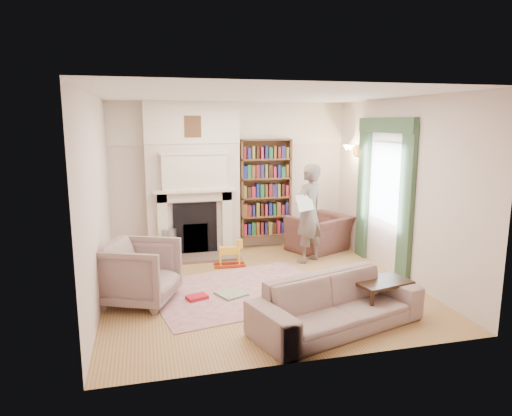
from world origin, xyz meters
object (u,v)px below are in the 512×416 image
object	(u,v)px
armchair_left	(140,273)
sofa	(337,303)
rocking_horse	(229,253)
paraffin_heater	(170,244)
man_reading	(309,213)
bookcase	(265,188)
armchair_reading	(319,233)
coffee_table	(381,297)

from	to	relation	value
armchair_left	sofa	distance (m)	2.66
rocking_horse	paraffin_heater	bearing A→B (deg)	147.89
man_reading	paraffin_heater	bearing A→B (deg)	-48.94
bookcase	sofa	distance (m)	3.81
sofa	rocking_horse	distance (m)	2.75
bookcase	rocking_horse	world-z (taller)	bookcase
armchair_reading	paraffin_heater	distance (m)	2.81
man_reading	coffee_table	xyz separation A→B (m)	(0.13, -2.35, -0.64)
armchair_left	armchair_reading	bearing A→B (deg)	-38.21
bookcase	man_reading	bearing A→B (deg)	-67.06
rocking_horse	bookcase	bearing A→B (deg)	53.69
bookcase	sofa	size ratio (longest dim) A/B	0.88
sofa	paraffin_heater	xyz separation A→B (m)	(-1.76, 3.32, -0.03)
man_reading	sofa	bearing A→B (deg)	45.53
sofa	man_reading	xyz separation A→B (m)	(0.59, 2.59, 0.56)
man_reading	rocking_horse	xyz separation A→B (m)	(-1.40, 0.04, -0.63)
armchair_reading	man_reading	world-z (taller)	man_reading
coffee_table	rocking_horse	world-z (taller)	rocking_horse
bookcase	paraffin_heater	xyz separation A→B (m)	(-1.88, -0.39, -0.90)
armchair_left	paraffin_heater	bearing A→B (deg)	8.32
armchair_reading	rocking_horse	size ratio (longest dim) A/B	1.97
coffee_table	rocking_horse	distance (m)	2.83
coffee_table	rocking_horse	size ratio (longest dim) A/B	1.32
rocking_horse	armchair_left	bearing A→B (deg)	-135.42
sofa	coffee_table	bearing A→B (deg)	1.04
rocking_horse	coffee_table	bearing A→B (deg)	-53.40
paraffin_heater	coffee_table	bearing A→B (deg)	-51.19
armchair_left	rocking_horse	xyz separation A→B (m)	(1.47, 1.26, -0.19)
armchair_left	man_reading	size ratio (longest dim) A/B	0.54
armchair_left	man_reading	world-z (taller)	man_reading
paraffin_heater	rocking_horse	distance (m)	1.18
sofa	man_reading	world-z (taller)	man_reading
bookcase	coffee_table	size ratio (longest dim) A/B	2.64
armchair_reading	armchair_left	size ratio (longest dim) A/B	1.12
bookcase	paraffin_heater	bearing A→B (deg)	-168.17
coffee_table	man_reading	bearing A→B (deg)	80.43
paraffin_heater	bookcase	bearing A→B (deg)	11.83
armchair_reading	coffee_table	bearing A→B (deg)	58.54
paraffin_heater	sofa	bearing A→B (deg)	-62.00
armchair_left	coffee_table	bearing A→B (deg)	-87.66
armchair_reading	sofa	world-z (taller)	armchair_reading
paraffin_heater	armchair_reading	bearing A→B (deg)	-2.69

